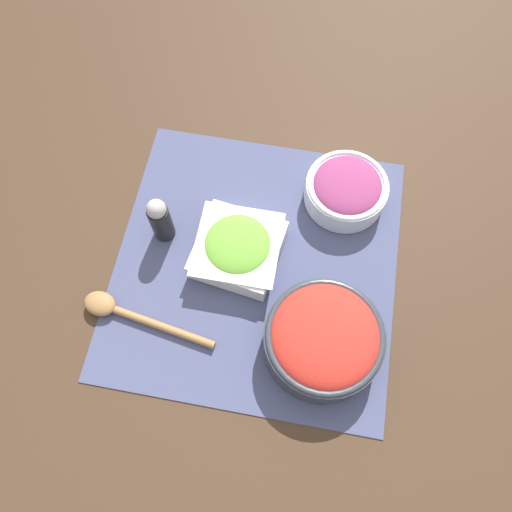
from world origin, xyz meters
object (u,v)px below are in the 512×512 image
Objects in this scene: tomato_bowl at (324,339)px; lettuce_bowl at (238,248)px; onion_bowl at (346,189)px; pepper_shaker at (160,219)px; wooden_spoon at (123,312)px.

lettuce_bowl is at bearing 50.38° from tomato_bowl.
pepper_shaker is (-0.12, 0.28, 0.02)m from onion_bowl.
tomato_bowl is 0.26m from onion_bowl.
wooden_spoon is (-0.13, 0.15, -0.02)m from lettuce_bowl.
lettuce_bowl is 1.08× the size of onion_bowl.
tomato_bowl is 1.81× the size of pepper_shaker.
pepper_shaker is at bearing 112.42° from onion_bowl.
pepper_shaker is at bearing 62.95° from tomato_bowl.
onion_bowl is (0.25, -0.01, -0.01)m from tomato_bowl.
onion_bowl is 0.40m from wooden_spoon.
tomato_bowl is 0.81× the size of wooden_spoon.
wooden_spoon is (-0.26, 0.31, -0.02)m from onion_bowl.
lettuce_bowl reaches higher than wooden_spoon.
pepper_shaker is at bearing -10.27° from wooden_spoon.
pepper_shaker is (0.14, 0.27, 0.01)m from tomato_bowl.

